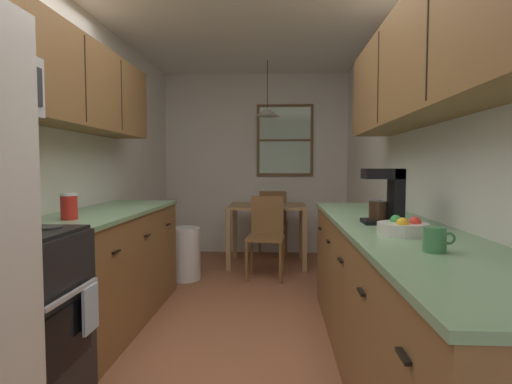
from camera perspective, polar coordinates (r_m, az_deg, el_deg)
The scene contains 21 objects.
ground_plane at distance 3.65m, azimuth -2.41°, elevation -16.35°, with size 12.00×12.00×0.00m, color #995B3D.
wall_left at distance 3.81m, azimuth -23.16°, elevation 3.76°, with size 0.10×9.00×2.55m, color white.
wall_right at distance 3.56m, azimuth 19.73°, elevation 3.87°, with size 0.10×9.00×2.55m, color white.
wall_back at distance 6.08m, azimuth -0.02°, elevation 3.82°, with size 4.40×0.10×2.55m, color white.
stove_range at distance 2.47m, azimuth -30.88°, elevation -15.11°, with size 0.66×0.63×1.10m.
counter_left at distance 3.55m, azimuth -19.30°, elevation -9.51°, with size 0.64×1.90×0.90m.
upper_cabinets_left at distance 3.53m, azimuth -22.23°, elevation 12.91°, with size 0.33×1.98×0.63m.
counter_right at distance 2.62m, azimuth 18.27°, elevation -14.18°, with size 0.64×3.09×0.90m.
upper_cabinets_right at distance 2.56m, azimuth 22.34°, elevation 16.37°, with size 0.33×2.77×0.64m.
dining_table at distance 5.30m, azimuth 1.53°, elevation -3.04°, with size 0.95×0.79×0.76m.
dining_chair_near at distance 4.72m, azimuth 1.40°, elevation -5.51°, with size 0.43×0.43×0.90m.
dining_chair_far at distance 5.91m, azimuth 2.37°, elevation -3.70°, with size 0.42×0.42×0.90m.
pendant_light at distance 5.31m, azimuth 1.55°, elevation 10.78°, with size 0.31×0.31×0.69m.
back_window at distance 6.01m, azimuth 3.94°, elevation 7.00°, with size 0.80×0.05×1.01m.
trash_bin at distance 4.72m, azimuth -9.70°, elevation -8.23°, with size 0.35×0.35×0.57m, color white.
storage_canister at distance 2.93m, azimuth -24.02°, elevation -1.79°, with size 0.10×0.10×0.17m.
dish_towel at distance 2.42m, azimuth -21.52°, elevation -14.51°, with size 0.02×0.16×0.24m, color silver.
coffee_maker at distance 2.59m, azimuth 17.39°, elevation -0.39°, with size 0.22×0.18×0.32m.
mug_by_coffeemaker at distance 1.81m, azimuth 23.10°, elevation -5.93°, with size 0.13×0.09×0.10m.
mug_spare at distance 3.24m, azimuth 16.09°, elevation -1.83°, with size 0.11×0.07×0.09m.
fruit_bowl at distance 2.20m, azimuth 19.29°, elevation -4.57°, with size 0.25×0.25×0.09m.
Camera 1 is at (0.34, -2.42, 1.24)m, focal length 29.52 mm.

